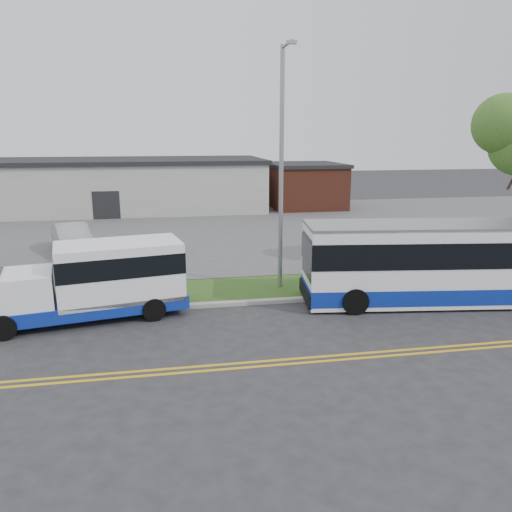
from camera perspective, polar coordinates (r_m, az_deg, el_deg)
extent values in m
plane|color=#28282B|center=(17.94, -4.67, -6.92)|extent=(140.00, 140.00, 0.00)
cube|color=gold|center=(14.42, -3.12, -12.23)|extent=(70.00, 0.12, 0.01)
cube|color=gold|center=(14.15, -2.96, -12.75)|extent=(70.00, 0.12, 0.01)
cube|color=#9E9B93|center=(18.95, -5.01, -5.55)|extent=(80.00, 0.30, 0.15)
cube|color=#284A18|center=(20.66, -5.48, -3.99)|extent=(80.00, 3.30, 0.10)
cube|color=#4C4C4F|center=(34.34, -7.50, 3.08)|extent=(80.00, 25.00, 0.10)
cube|color=#9E9E99|center=(44.16, -16.13, 7.57)|extent=(25.00, 10.00, 4.00)
cube|color=black|center=(44.00, -16.32, 10.38)|extent=(25.40, 10.40, 0.35)
cube|color=black|center=(39.38, -16.73, 5.52)|extent=(2.00, 0.15, 2.20)
cube|color=brown|center=(44.62, 5.52, 7.84)|extent=(6.00, 7.00, 3.60)
cube|color=black|center=(44.47, 5.58, 10.34)|extent=(6.30, 7.30, 0.30)
cylinder|color=gray|center=(20.10, 2.90, 9.53)|extent=(0.18, 0.18, 9.50)
cylinder|color=gray|center=(19.63, 3.58, 23.04)|extent=(0.12, 1.40, 0.12)
cube|color=gray|center=(19.00, 4.08, 23.19)|extent=(0.35, 0.18, 0.12)
cube|color=navy|center=(18.52, -18.36, -5.19)|extent=(6.85, 3.41, 0.48)
cube|color=white|center=(18.27, -15.31, -1.60)|extent=(4.58, 2.97, 2.02)
cube|color=black|center=(18.19, -15.37, -0.58)|extent=(4.60, 3.01, 0.72)
cube|color=white|center=(18.35, -24.85, -3.44)|extent=(2.09, 2.36, 1.16)
cube|color=black|center=(18.37, -27.15, -3.04)|extent=(0.44, 1.81, 0.87)
cylinder|color=black|center=(17.70, -26.93, -7.33)|extent=(0.84, 0.42, 0.81)
cylinder|color=black|center=(19.66, -26.38, -5.25)|extent=(0.84, 0.42, 0.81)
cylinder|color=black|center=(17.76, -11.59, -6.00)|extent=(0.84, 0.42, 0.81)
cylinder|color=black|center=(19.71, -12.63, -4.06)|extent=(0.84, 0.42, 0.81)
cube|color=white|center=(20.39, 21.28, -0.73)|extent=(11.24, 3.88, 2.90)
cube|color=navy|center=(20.65, 21.04, -3.43)|extent=(11.26, 3.90, 0.60)
cube|color=black|center=(20.27, 21.41, 0.77)|extent=(11.29, 3.92, 0.95)
cube|color=black|center=(18.74, 5.98, 0.04)|extent=(0.39, 2.30, 1.60)
cube|color=black|center=(19.13, 5.66, -4.19)|extent=(0.44, 2.50, 0.50)
cube|color=gray|center=(20.10, 21.64, 3.33)|extent=(11.24, 3.88, 0.12)
cylinder|color=black|center=(18.33, 11.25, -5.10)|extent=(0.99, 0.44, 0.96)
cylinder|color=black|center=(20.52, 9.66, -2.99)|extent=(0.99, 0.44, 0.96)
cylinder|color=black|center=(22.83, 25.83, -2.49)|extent=(0.99, 0.44, 0.96)
imported|color=#A3A4AA|center=(28.73, -20.25, 1.95)|extent=(3.04, 4.98, 1.55)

